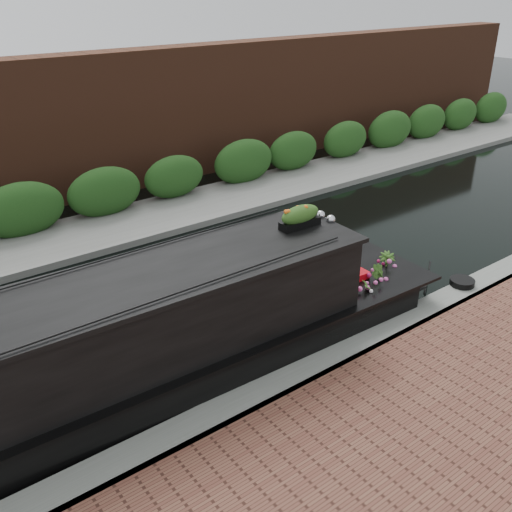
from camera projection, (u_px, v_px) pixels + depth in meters
ground at (216, 292)px, 11.77m from camera, size 80.00×80.00×0.00m
near_bank_coping at (326, 370)px, 9.41m from camera, size 40.00×0.60×0.50m
far_bank_path at (126, 228)px, 14.77m from camera, size 40.00×2.40×0.34m
far_hedge at (111, 217)px, 15.41m from camera, size 40.00×1.10×2.80m
far_brick_wall at (81, 196)px, 16.92m from camera, size 40.00×1.00×8.00m
narrowboat at (133, 356)px, 8.47m from camera, size 11.20×2.34×2.61m
rope_fender at (396, 277)px, 12.01m from camera, size 0.33×0.35×0.33m
coiled_mooring_rope at (462, 282)px, 11.49m from camera, size 0.49×0.49×0.12m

